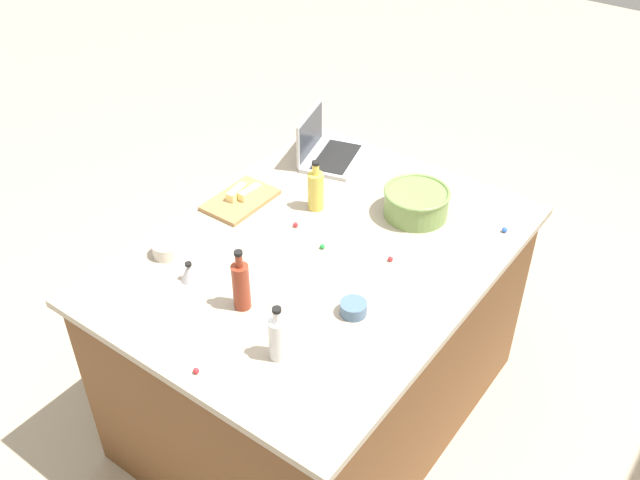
% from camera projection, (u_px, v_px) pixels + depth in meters
% --- Properties ---
extents(ground_plane, '(12.00, 12.00, 0.00)m').
position_uv_depth(ground_plane, '(320.00, 405.00, 3.25)').
color(ground_plane, '#B7A88E').
extents(island_counter, '(1.58, 1.21, 0.90)m').
position_uv_depth(island_counter, '(320.00, 335.00, 2.97)').
color(island_counter, brown).
rests_on(island_counter, ground).
extents(laptop, '(0.36, 0.30, 0.22)m').
position_uv_depth(laptop, '(326.00, 150.00, 3.20)').
color(laptop, '#B7B7BC').
rests_on(laptop, island_counter).
extents(mixing_bowl_large, '(0.27, 0.27, 0.12)m').
position_uv_depth(mixing_bowl_large, '(416.00, 202.00, 2.85)').
color(mixing_bowl_large, '#72934C').
rests_on(mixing_bowl_large, island_counter).
extents(bottle_soy, '(0.06, 0.06, 0.24)m').
position_uv_depth(bottle_soy, '(241.00, 285.00, 2.39)').
color(bottle_soy, maroon).
rests_on(bottle_soy, island_counter).
extents(bottle_vinegar, '(0.06, 0.06, 0.21)m').
position_uv_depth(bottle_vinegar, '(278.00, 338.00, 2.22)').
color(bottle_vinegar, white).
rests_on(bottle_vinegar, island_counter).
extents(bottle_oil, '(0.07, 0.07, 0.22)m').
position_uv_depth(bottle_oil, '(316.00, 190.00, 2.87)').
color(bottle_oil, '#DBC64C').
rests_on(bottle_oil, island_counter).
extents(cutting_board, '(0.30, 0.19, 0.02)m').
position_uv_depth(cutting_board, '(241.00, 200.00, 2.95)').
color(cutting_board, '#AD7F4C').
rests_on(cutting_board, island_counter).
extents(butter_stick_left, '(0.11, 0.05, 0.04)m').
position_uv_depth(butter_stick_left, '(237.00, 192.00, 2.95)').
color(butter_stick_left, '#F4E58C').
rests_on(butter_stick_left, cutting_board).
extents(butter_stick_right, '(0.11, 0.04, 0.04)m').
position_uv_depth(butter_stick_right, '(250.00, 192.00, 2.95)').
color(butter_stick_right, '#F4E58C').
rests_on(butter_stick_right, cutting_board).
extents(ramekin_small, '(0.09, 0.09, 0.05)m').
position_uv_depth(ramekin_small, '(353.00, 308.00, 2.41)').
color(ramekin_small, slate).
rests_on(ramekin_small, island_counter).
extents(ramekin_medium, '(0.11, 0.11, 0.05)m').
position_uv_depth(ramekin_medium, '(167.00, 249.00, 2.66)').
color(ramekin_medium, beige).
rests_on(ramekin_medium, island_counter).
extents(kitchen_timer, '(0.07, 0.07, 0.08)m').
position_uv_depth(kitchen_timer, '(189.00, 272.00, 2.54)').
color(kitchen_timer, '#B2B2B7').
rests_on(kitchen_timer, island_counter).
extents(candy_0, '(0.02, 0.02, 0.02)m').
position_uv_depth(candy_0, '(390.00, 259.00, 2.64)').
color(candy_0, red).
rests_on(candy_0, island_counter).
extents(candy_1, '(0.02, 0.02, 0.02)m').
position_uv_depth(candy_1, '(196.00, 371.00, 2.21)').
color(candy_1, red).
rests_on(candy_1, island_counter).
extents(candy_2, '(0.02, 0.02, 0.02)m').
position_uv_depth(candy_2, '(296.00, 225.00, 2.81)').
color(candy_2, red).
rests_on(candy_2, island_counter).
extents(candy_3, '(0.02, 0.02, 0.02)m').
position_uv_depth(candy_3, '(505.00, 230.00, 2.78)').
color(candy_3, blue).
rests_on(candy_3, island_counter).
extents(candy_4, '(0.02, 0.02, 0.02)m').
position_uv_depth(candy_4, '(323.00, 247.00, 2.70)').
color(candy_4, green).
rests_on(candy_4, island_counter).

